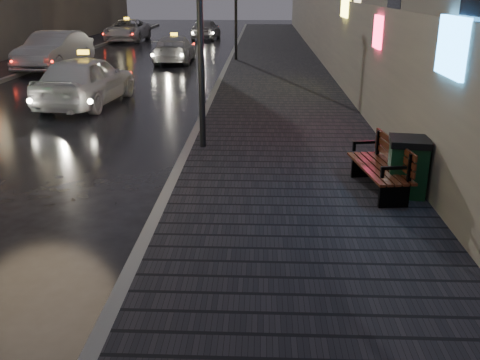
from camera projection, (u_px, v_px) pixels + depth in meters
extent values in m
plane|color=black|center=(14.00, 284.00, 6.99)|extent=(120.00, 120.00, 0.00)
cube|color=black|center=(276.00, 64.00, 26.54)|extent=(4.60, 58.00, 0.15)
cube|color=slate|center=(228.00, 63.00, 26.64)|extent=(0.20, 58.00, 0.15)
cube|color=black|center=(27.00, 62.00, 27.03)|extent=(2.40, 58.00, 0.15)
cube|color=slate|center=(52.00, 62.00, 26.98)|extent=(0.20, 58.00, 0.15)
cylinder|color=black|center=(200.00, 36.00, 11.65)|extent=(0.14, 0.14, 5.00)
cylinder|color=black|center=(236.00, 9.00, 26.69)|extent=(0.14, 0.14, 5.00)
cube|color=black|center=(394.00, 196.00, 8.98)|extent=(0.52, 0.13, 0.41)
cube|color=black|center=(409.00, 175.00, 8.87)|extent=(0.07, 0.07, 0.72)
cube|color=black|center=(394.00, 168.00, 8.80)|extent=(0.44, 0.11, 0.05)
cube|color=black|center=(365.00, 167.00, 10.43)|extent=(0.52, 0.13, 0.41)
cube|color=black|center=(377.00, 149.00, 10.32)|extent=(0.07, 0.07, 0.72)
cube|color=black|center=(364.00, 142.00, 10.25)|extent=(0.44, 0.11, 0.05)
cube|color=#461E0F|center=(379.00, 168.00, 9.62)|extent=(0.90, 1.93, 0.04)
cube|color=#461E0F|center=(394.00, 151.00, 9.54)|extent=(0.30, 1.85, 0.41)
cube|color=black|center=(407.00, 170.00, 9.46)|extent=(0.72, 0.72, 0.92)
cube|color=black|center=(410.00, 141.00, 9.29)|extent=(0.77, 0.77, 0.12)
imported|color=white|center=(86.00, 80.00, 17.34)|extent=(2.42, 4.97, 1.63)
imported|color=#AAACB3|center=(54.00, 51.00, 25.03)|extent=(2.25, 5.37, 1.72)
imported|color=silver|center=(175.00, 49.00, 27.50)|extent=(1.96, 4.63, 1.33)
imported|color=silver|center=(127.00, 30.00, 38.31)|extent=(2.50, 5.41, 1.50)
imported|color=#96969D|center=(206.00, 29.00, 39.59)|extent=(2.08, 4.42, 1.46)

